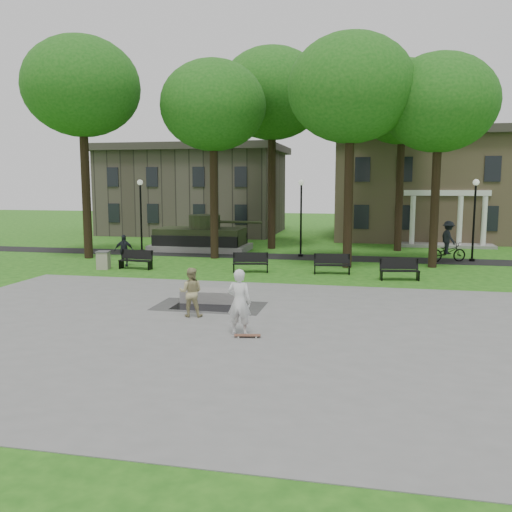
{
  "coord_description": "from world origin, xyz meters",
  "views": [
    {
      "loc": [
        4.67,
        -20.71,
        4.53
      ],
      "look_at": [
        -0.11,
        1.86,
        1.4
      ],
      "focal_mm": 38.0,
      "sensor_mm": 36.0,
      "label": 1
    }
  ],
  "objects_px": {
    "friend_watching": "(191,292)",
    "trash_bin": "(103,260)",
    "cyclist": "(448,245)",
    "park_bench_0": "(136,259)",
    "concrete_block": "(211,296)",
    "skateboarder": "(239,302)"
  },
  "relations": [
    {
      "from": "concrete_block",
      "to": "trash_bin",
      "type": "distance_m",
      "value": 10.17
    },
    {
      "from": "friend_watching",
      "to": "cyclist",
      "type": "distance_m",
      "value": 18.53
    },
    {
      "from": "concrete_block",
      "to": "friend_watching",
      "type": "relative_size",
      "value": 1.31
    },
    {
      "from": "skateboarder",
      "to": "cyclist",
      "type": "height_order",
      "value": "cyclist"
    },
    {
      "from": "concrete_block",
      "to": "skateboarder",
      "type": "distance_m",
      "value": 4.78
    },
    {
      "from": "cyclist",
      "to": "park_bench_0",
      "type": "xyz_separation_m",
      "value": [
        -16.48,
        -6.14,
        -0.44
      ]
    },
    {
      "from": "cyclist",
      "to": "friend_watching",
      "type": "bearing_deg",
      "value": 125.26
    },
    {
      "from": "trash_bin",
      "to": "concrete_block",
      "type": "bearing_deg",
      "value": -39.48
    },
    {
      "from": "park_bench_0",
      "to": "trash_bin",
      "type": "bearing_deg",
      "value": -159.93
    },
    {
      "from": "friend_watching",
      "to": "trash_bin",
      "type": "distance_m",
      "value": 11.81
    },
    {
      "from": "friend_watching",
      "to": "park_bench_0",
      "type": "bearing_deg",
      "value": -64.39
    },
    {
      "from": "park_bench_0",
      "to": "trash_bin",
      "type": "distance_m",
      "value": 1.71
    },
    {
      "from": "concrete_block",
      "to": "friend_watching",
      "type": "bearing_deg",
      "value": -90.02
    },
    {
      "from": "concrete_block",
      "to": "trash_bin",
      "type": "xyz_separation_m",
      "value": [
        -7.85,
        6.46,
        0.24
      ]
    },
    {
      "from": "concrete_block",
      "to": "trash_bin",
      "type": "relative_size",
      "value": 2.29
    },
    {
      "from": "friend_watching",
      "to": "concrete_block",
      "type": "bearing_deg",
      "value": -98.14
    },
    {
      "from": "park_bench_0",
      "to": "cyclist",
      "type": "bearing_deg",
      "value": 25.0
    },
    {
      "from": "park_bench_0",
      "to": "trash_bin",
      "type": "relative_size",
      "value": 1.91
    },
    {
      "from": "skateboarder",
      "to": "concrete_block",
      "type": "bearing_deg",
      "value": -60.3
    },
    {
      "from": "concrete_block",
      "to": "friend_watching",
      "type": "distance_m",
      "value": 2.44
    },
    {
      "from": "concrete_block",
      "to": "cyclist",
      "type": "relative_size",
      "value": 0.93
    },
    {
      "from": "friend_watching",
      "to": "trash_bin",
      "type": "bearing_deg",
      "value": -56.47
    }
  ]
}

